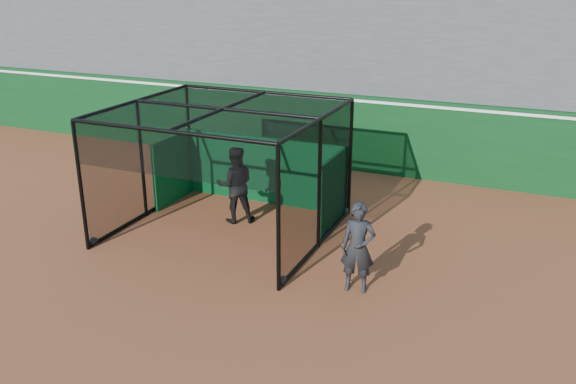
% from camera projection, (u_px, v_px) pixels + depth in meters
% --- Properties ---
extents(ground, '(120.00, 120.00, 0.00)m').
position_uv_depth(ground, '(222.00, 278.00, 13.17)').
color(ground, brown).
rests_on(ground, ground).
extents(outfield_wall, '(50.00, 0.50, 2.50)m').
position_uv_depth(outfield_wall, '(347.00, 130.00, 20.05)').
color(outfield_wall, '#0A3714').
rests_on(outfield_wall, ground).
extents(grandstand, '(50.00, 7.85, 8.95)m').
position_uv_depth(grandstand, '(383.00, 22.00, 22.21)').
color(grandstand, '#4C4C4F').
rests_on(grandstand, ground).
extents(batting_cage, '(5.07, 4.74, 3.14)m').
position_uv_depth(batting_cage, '(225.00, 172.00, 15.06)').
color(batting_cage, black).
rests_on(batting_cage, ground).
extents(batter, '(1.24, 1.17, 2.03)m').
position_uv_depth(batter, '(235.00, 185.00, 15.79)').
color(batter, black).
rests_on(batter, ground).
extents(on_deck_player, '(0.77, 0.57, 1.92)m').
position_uv_depth(on_deck_player, '(358.00, 248.00, 12.35)').
color(on_deck_player, black).
rests_on(on_deck_player, ground).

